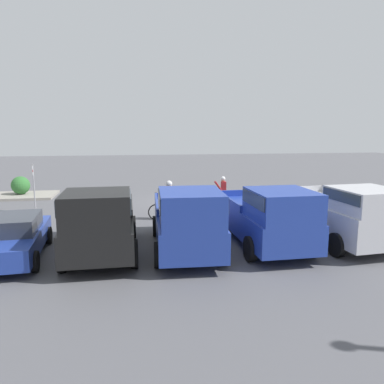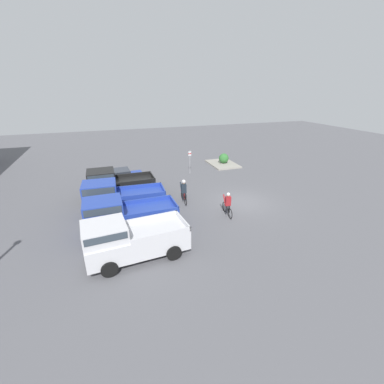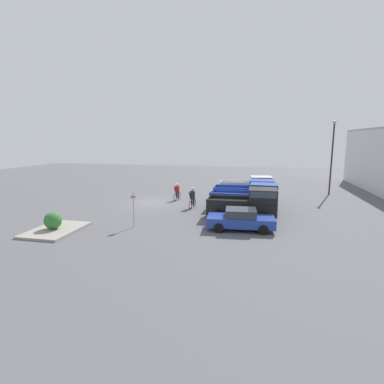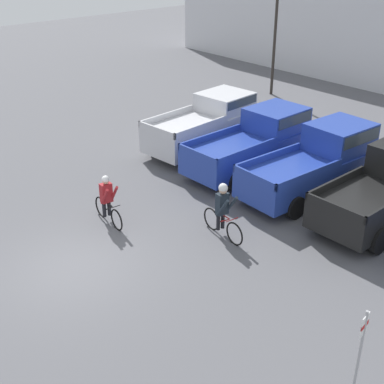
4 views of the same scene
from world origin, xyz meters
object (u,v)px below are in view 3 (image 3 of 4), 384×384
lamppost (332,152)px  cyclist_1 (177,192)px  pickup_truck_2 (250,197)px  pickup_truck_1 (249,191)px  shrub (53,221)px  pickup_truck_0 (249,187)px  sedan_0 (241,219)px  fire_lane_sign (133,206)px  pickup_truck_3 (249,203)px  cyclist_0 (192,197)px

lamppost → cyclist_1: bearing=-67.4°
pickup_truck_2 → pickup_truck_1: bearing=-176.4°
shrub → pickup_truck_0: bearing=139.7°
shrub → lamppost: bearing=131.1°
sedan_0 → fire_lane_sign: (0.96, -7.05, 0.76)m
pickup_truck_3 → lamppost: (-12.03, 8.14, 3.30)m
lamppost → pickup_truck_0: bearing=-66.6°
pickup_truck_2 → cyclist_1: bearing=-112.6°
pickup_truck_1 → cyclist_0: (2.94, -4.69, -0.20)m
pickup_truck_0 → sedan_0: size_ratio=1.18×
sedan_0 → shrub: size_ratio=4.04×
pickup_truck_1 → pickup_truck_2: size_ratio=0.98×
cyclist_0 → shrub: (8.38, -7.35, -0.24)m
pickup_truck_3 → cyclist_0: size_ratio=2.68×
lamppost → sedan_0: bearing=-30.0°
sedan_0 → pickup_truck_3: bearing=171.5°
fire_lane_sign → cyclist_0: bearing=157.7°
pickup_truck_3 → cyclist_0: (-2.67, -4.82, -0.25)m
pickup_truck_2 → shrub: bearing=-55.2°
sedan_0 → cyclist_0: cyclist_0 is taller
lamppost → shrub: lamppost is taller
pickup_truck_3 → lamppost: bearing=145.9°
cyclist_0 → cyclist_1: size_ratio=1.05×
pickup_truck_3 → sedan_0: pickup_truck_3 is taller
pickup_truck_2 → shrub: 14.88m
pickup_truck_1 → pickup_truck_2: 2.84m
pickup_truck_1 → pickup_truck_3: size_ratio=1.08×
pickup_truck_0 → cyclist_0: bearing=-38.9°
pickup_truck_2 → fire_lane_sign: fire_lane_sign is taller
sedan_0 → pickup_truck_1: bearing=178.0°
pickup_truck_3 → cyclist_0: 5.52m
pickup_truck_3 → fire_lane_sign: size_ratio=2.10×
shrub → cyclist_1: bearing=155.7°
fire_lane_sign → pickup_truck_3: bearing=116.8°
cyclist_0 → fire_lane_sign: 6.97m
cyclist_1 → shrub: 12.54m
lamppost → fire_lane_sign: bearing=-44.7°
pickup_truck_2 → lamppost: bearing=138.8°
fire_lane_sign → lamppost: lamppost is taller
pickup_truck_1 → cyclist_0: bearing=-58.0°
pickup_truck_2 → cyclist_0: (0.10, -4.87, -0.23)m
pickup_truck_1 → lamppost: lamppost is taller
pickup_truck_2 → sedan_0: pickup_truck_2 is taller
pickup_truck_0 → pickup_truck_1: (2.82, 0.04, 0.00)m
sedan_0 → fire_lane_sign: bearing=-82.2°
pickup_truck_0 → fire_lane_sign: fire_lane_sign is taller
shrub → pickup_truck_2: bearing=124.8°
pickup_truck_3 → cyclist_1: 9.04m
pickup_truck_2 → fire_lane_sign: bearing=-49.0°
fire_lane_sign → shrub: (1.95, -4.71, -0.75)m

